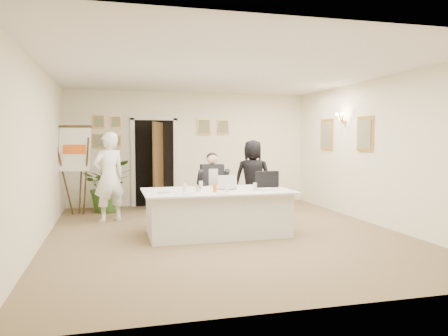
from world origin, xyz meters
TOP-DOWN VIEW (x-y plane):
  - floor at (0.00, 0.00)m, footprint 7.00×7.00m
  - ceiling at (0.00, 0.00)m, footprint 6.00×7.00m
  - wall_back at (0.00, 3.50)m, footprint 6.00×0.10m
  - wall_front at (0.00, -3.50)m, footprint 6.00×0.10m
  - wall_left at (-3.00, 0.00)m, footprint 0.10×7.00m
  - wall_right at (3.00, 0.00)m, footprint 0.10×7.00m
  - doorway at (-0.88, 3.32)m, footprint 1.14×0.86m
  - pictures_back_wall at (-0.80, 3.47)m, footprint 3.40×0.06m
  - pictures_right_wall at (2.97, 1.20)m, footprint 0.06×2.20m
  - wall_sconce at (2.90, 1.20)m, footprint 0.20×0.30m
  - conference_table at (-0.16, -0.07)m, footprint 2.53×1.35m
  - seated_man at (-0.01, 0.96)m, footprint 0.68×0.72m
  - flip_chart at (-2.64, 2.46)m, footprint 0.68×0.49m
  - standing_man at (-1.97, 1.60)m, footprint 0.77×0.67m
  - standing_woman at (1.05, 1.65)m, footprint 0.92×0.76m
  - potted_palm at (-2.00, 2.81)m, footprint 1.07×0.93m
  - laptop at (0.01, 0.02)m, footprint 0.38×0.39m
  - laptop_bag at (0.82, 0.12)m, footprint 0.43×0.15m
  - paper_stack at (0.65, -0.28)m, footprint 0.33×0.27m
  - plate_left at (-1.10, -0.29)m, footprint 0.29×0.29m
  - plate_mid at (-0.72, -0.50)m, footprint 0.25×0.25m
  - plate_near at (-0.19, -0.54)m, footprint 0.26×0.26m
  - glass_a at (-0.75, -0.21)m, footprint 0.07×0.07m
  - glass_b at (-0.07, -0.36)m, footprint 0.08×0.08m
  - glass_c at (0.43, -0.35)m, footprint 0.08×0.08m
  - glass_d at (-0.40, 0.18)m, footprint 0.09×0.09m
  - oj_glass at (-0.28, -0.37)m, footprint 0.07×0.07m
  - steel_jug at (-0.53, -0.25)m, footprint 0.11×0.11m

SIDE VIEW (x-z plane):
  - floor at x=0.00m, z-range 0.00..0.00m
  - conference_table at x=-0.16m, z-range 0.01..0.78m
  - potted_palm at x=-2.00m, z-range 0.00..1.19m
  - seated_man at x=-0.01m, z-range 0.00..1.40m
  - plate_left at x=-1.10m, z-range 0.78..0.79m
  - plate_mid at x=-0.72m, z-range 0.78..0.79m
  - plate_near at x=-0.19m, z-range 0.78..0.79m
  - paper_stack at x=0.65m, z-range 0.78..0.80m
  - standing_woman at x=1.05m, z-range 0.00..1.63m
  - steel_jug at x=-0.53m, z-range 0.78..0.89m
  - oj_glass at x=-0.28m, z-range 0.78..0.91m
  - glass_a at x=-0.75m, z-range 0.77..0.92m
  - glass_b at x=-0.07m, z-range 0.77..0.92m
  - glass_c at x=0.43m, z-range 0.77..0.92m
  - glass_d at x=-0.40m, z-range 0.77..0.92m
  - flip_chart at x=-2.64m, z-range -0.07..1.82m
  - standing_man at x=-1.97m, z-range 0.00..1.78m
  - laptop at x=0.01m, z-range 0.77..1.05m
  - laptop_bag at x=0.82m, z-range 0.78..1.07m
  - doorway at x=-0.88m, z-range -0.06..2.14m
  - wall_back at x=0.00m, z-range 0.00..2.80m
  - wall_front at x=0.00m, z-range 0.00..2.80m
  - wall_left at x=-3.00m, z-range 0.00..2.80m
  - wall_right at x=3.00m, z-range 0.00..2.80m
  - pictures_right_wall at x=2.97m, z-range 1.35..2.15m
  - pictures_back_wall at x=-0.80m, z-range 1.45..2.25m
  - wall_sconce at x=2.90m, z-range 1.98..2.22m
  - ceiling at x=0.00m, z-range 2.79..2.81m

